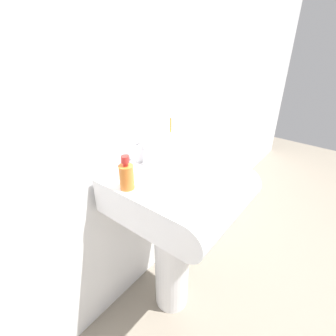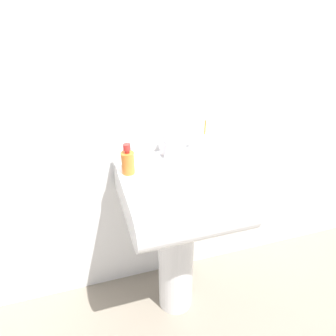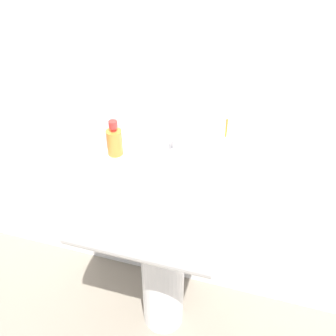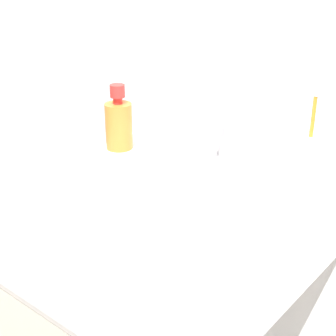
% 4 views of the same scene
% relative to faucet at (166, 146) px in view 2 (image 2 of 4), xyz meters
% --- Properties ---
extents(ground_plane, '(6.00, 6.00, 0.00)m').
position_rel_faucet_xyz_m(ground_plane, '(-0.00, -0.19, -0.92)').
color(ground_plane, gray).
rests_on(ground_plane, ground).
extents(wall_back, '(5.00, 0.05, 2.40)m').
position_rel_faucet_xyz_m(wall_back, '(-0.00, 0.09, 0.28)').
color(wall_back, white).
rests_on(wall_back, ground).
extents(sink_pedestal, '(0.19, 0.19, 0.71)m').
position_rel_faucet_xyz_m(sink_pedestal, '(-0.00, -0.19, -0.57)').
color(sink_pedestal, white).
rests_on(sink_pedestal, ground).
extents(sink_basin, '(0.51, 0.56, 0.16)m').
position_rel_faucet_xyz_m(sink_basin, '(-0.00, -0.25, -0.13)').
color(sink_basin, white).
rests_on(sink_basin, sink_pedestal).
extents(faucet, '(0.05, 0.11, 0.10)m').
position_rel_faucet_xyz_m(faucet, '(0.00, 0.00, 0.00)').
color(faucet, silver).
rests_on(faucet, sink_basin).
extents(toothbrush_cup, '(0.08, 0.08, 0.19)m').
position_rel_faucet_xyz_m(toothbrush_cup, '(0.17, -0.03, 0.00)').
color(toothbrush_cup, white).
rests_on(toothbrush_cup, sink_basin).
extents(soap_bottle, '(0.06, 0.06, 0.14)m').
position_rel_faucet_xyz_m(soap_bottle, '(-0.21, -0.12, 0.01)').
color(soap_bottle, orange).
rests_on(soap_bottle, sink_basin).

